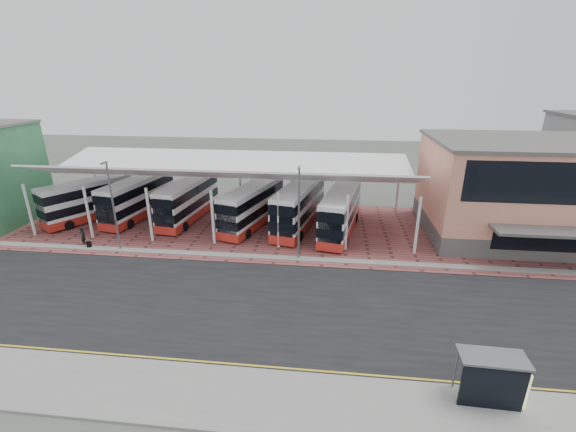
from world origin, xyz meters
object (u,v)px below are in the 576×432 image
(terminal, at_px, (529,189))
(bus_5, at_px, (340,212))
(pedestrian, at_px, (83,236))
(bus_3, at_px, (252,206))
(bus_2, at_px, (188,200))
(bus_shelter, at_px, (498,377))
(bus_4, at_px, (299,206))
(bus_1, at_px, (138,198))
(bus_0, at_px, (93,199))

(terminal, xyz_separation_m, bus_5, (-17.46, -1.39, -2.48))
(terminal, bearing_deg, pedestrian, -170.32)
(pedestrian, bearing_deg, bus_3, -87.94)
(bus_2, distance_m, pedestrian, 10.59)
(bus_2, bearing_deg, pedestrian, -126.78)
(bus_shelter, bearing_deg, bus_4, 119.06)
(bus_5, bearing_deg, pedestrian, -155.51)
(bus_1, bearing_deg, terminal, 8.50)
(bus_3, bearing_deg, bus_4, 18.19)
(bus_0, relative_size, bus_1, 0.95)
(bus_2, bearing_deg, bus_4, 2.25)
(bus_0, bearing_deg, bus_2, 36.90)
(bus_2, height_order, pedestrian, bus_2)
(bus_2, relative_size, bus_shelter, 3.31)
(bus_1, relative_size, bus_5, 1.00)
(bus_3, height_order, bus_shelter, bus_3)
(pedestrian, height_order, bus_shelter, bus_shelter)
(bus_0, relative_size, bus_4, 0.91)
(bus_0, height_order, bus_4, bus_4)
(bus_1, height_order, bus_2, bus_1)
(terminal, distance_m, bus_5, 17.69)
(bus_4, bearing_deg, pedestrian, -148.65)
(bus_0, height_order, bus_2, bus_0)
(bus_2, bearing_deg, terminal, 5.95)
(terminal, relative_size, bus_3, 1.76)
(bus_0, distance_m, bus_5, 26.37)
(bus_3, relative_size, pedestrian, 6.12)
(bus_5, distance_m, pedestrian, 24.07)
(terminal, relative_size, bus_shelter, 5.84)
(bus_1, relative_size, pedestrian, 6.21)
(bus_1, relative_size, bus_3, 1.02)
(bus_3, bearing_deg, bus_0, -164.08)
(terminal, relative_size, bus_0, 1.83)
(pedestrian, bearing_deg, bus_5, -98.54)
(bus_0, relative_size, bus_shelter, 3.18)
(terminal, xyz_separation_m, bus_1, (-39.20, 0.71, -2.48))
(bus_1, height_order, bus_4, bus_4)
(terminal, bearing_deg, bus_3, -178.89)
(terminal, relative_size, bus_2, 1.76)
(bus_3, height_order, bus_4, bus_4)
(pedestrian, xyz_separation_m, bus_shelter, (30.32, -14.98, 0.77))
(terminal, height_order, bus_shelter, terminal)
(bus_1, xyz_separation_m, bus_4, (17.61, -1.08, 0.09))
(bus_5, bearing_deg, terminal, 15.61)
(bus_shelter, bearing_deg, bus_5, 110.55)
(bus_5, bearing_deg, bus_1, -174.43)
(bus_3, distance_m, bus_shelter, 26.65)
(bus_1, xyz_separation_m, bus_5, (21.74, -2.09, 0.00))
(bus_2, bearing_deg, bus_1, -173.80)
(bus_3, bearing_deg, pedestrian, -139.46)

